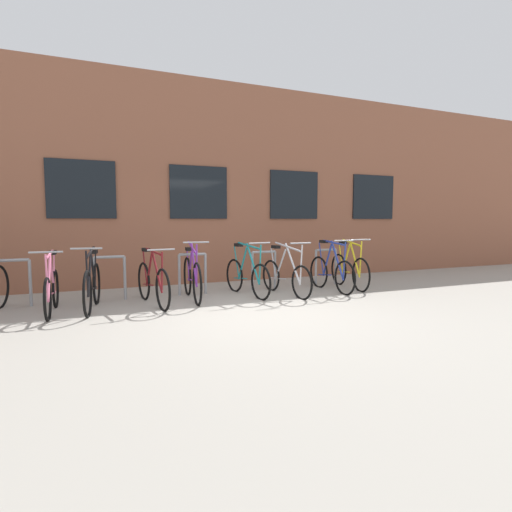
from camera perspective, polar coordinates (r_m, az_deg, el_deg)
The scene contains 11 objects.
ground_plane at distance 6.29m, azimuth -0.37°, elevation -8.04°, with size 42.00×42.00×0.00m, color #9E998E.
storefront_building at distance 11.90m, azimuth -11.56°, elevation 9.04°, with size 28.00×5.59×4.55m.
bike_rack at distance 7.85m, azimuth -8.96°, elevation -1.89°, with size 6.56×0.05×0.80m.
bicycle_purple at distance 7.37m, azimuth -9.04°, elevation -3.02°, with size 0.44×1.76×1.09m.
bicycle_pink at distance 6.97m, azimuth -26.91°, elevation -4.28°, with size 0.44×1.60×1.01m.
bicycle_silver at distance 7.79m, azimuth 4.18°, elevation -2.78°, with size 0.44×1.73×1.05m.
bicycle_black at distance 6.96m, azimuth -22.13°, elevation -3.91°, with size 0.44×1.69×1.05m.
bicycle_teal at distance 7.69m, azimuth -1.30°, elevation -2.78°, with size 0.44×1.69×1.05m.
bicycle_blue at distance 8.32m, azimuth 10.57°, elevation -2.24°, with size 0.44×1.64×1.07m.
bicycle_maroon at distance 7.07m, azimuth -14.40°, elevation -3.62°, with size 0.44×1.77×1.00m.
bicycle_yellow at distance 8.77m, azimuth 13.03°, elevation -1.88°, with size 0.44×1.67×1.07m.
Camera 1 is at (-2.34, -5.66, 1.43)m, focal length 28.31 mm.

